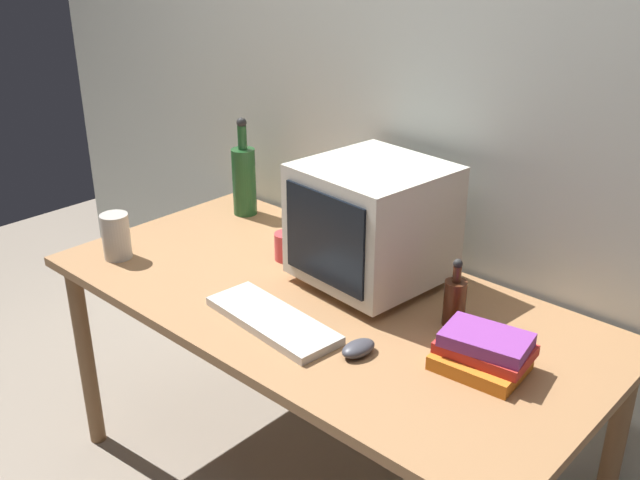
% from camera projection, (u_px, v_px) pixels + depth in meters
% --- Properties ---
extents(back_wall, '(4.00, 0.08, 2.50)m').
position_uv_depth(back_wall, '(424.00, 98.00, 2.23)').
color(back_wall, beige).
rests_on(back_wall, ground).
extents(desk, '(1.69, 0.83, 0.74)m').
position_uv_depth(desk, '(320.00, 320.00, 2.15)').
color(desk, '#9E7047').
rests_on(desk, ground).
extents(crt_monitor, '(0.41, 0.42, 0.37)m').
position_uv_depth(crt_monitor, '(372.00, 223.00, 2.12)').
color(crt_monitor, beige).
rests_on(crt_monitor, desk).
extents(keyboard, '(0.43, 0.19, 0.02)m').
position_uv_depth(keyboard, '(272.00, 320.00, 1.96)').
color(keyboard, beige).
rests_on(keyboard, desk).
extents(computer_mouse, '(0.07, 0.11, 0.04)m').
position_uv_depth(computer_mouse, '(358.00, 348.00, 1.82)').
color(computer_mouse, '#3F3F47').
rests_on(computer_mouse, desk).
extents(bottle_tall, '(0.09, 0.09, 0.37)m').
position_uv_depth(bottle_tall, '(244.00, 178.00, 2.65)').
color(bottle_tall, '#1E4C23').
rests_on(bottle_tall, desk).
extents(bottle_short, '(0.06, 0.06, 0.20)m').
position_uv_depth(bottle_short, '(455.00, 301.00, 1.94)').
color(bottle_short, '#472314').
rests_on(bottle_short, desk).
extents(book_stack, '(0.24, 0.19, 0.10)m').
position_uv_depth(book_stack, '(483.00, 352.00, 1.76)').
color(book_stack, orange).
rests_on(book_stack, desk).
extents(mug, '(0.12, 0.08, 0.09)m').
position_uv_depth(mug, '(287.00, 246.00, 2.32)').
color(mug, '#CC383D').
rests_on(mug, desk).
extents(metal_canister, '(0.09, 0.09, 0.15)m').
position_uv_depth(metal_canister, '(116.00, 236.00, 2.32)').
color(metal_canister, '#B7B2A8').
rests_on(metal_canister, desk).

